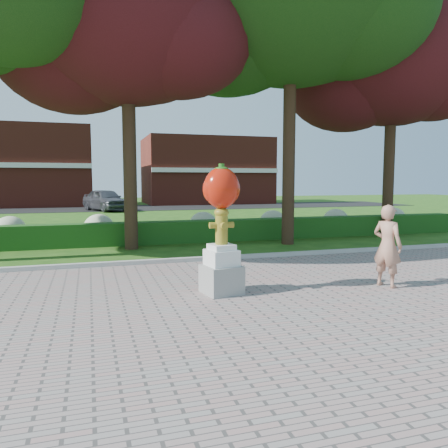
% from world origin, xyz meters
% --- Properties ---
extents(ground, '(100.00, 100.00, 0.00)m').
position_xyz_m(ground, '(0.00, 0.00, 0.00)').
color(ground, '#1F4B12').
rests_on(ground, ground).
extents(walkway, '(40.00, 14.00, 0.04)m').
position_xyz_m(walkway, '(0.00, -4.00, 0.02)').
color(walkway, gray).
rests_on(walkway, ground).
extents(curb, '(40.00, 0.18, 0.15)m').
position_xyz_m(curb, '(0.00, 3.00, 0.07)').
color(curb, '#ADADA5').
rests_on(curb, ground).
extents(lawn_hedge, '(24.00, 0.70, 0.80)m').
position_xyz_m(lawn_hedge, '(0.00, 7.00, 0.40)').
color(lawn_hedge, '#1B4914').
rests_on(lawn_hedge, ground).
extents(hydrangea_row, '(20.10, 1.10, 0.99)m').
position_xyz_m(hydrangea_row, '(0.57, 8.00, 0.55)').
color(hydrangea_row, '#B0BC8F').
rests_on(hydrangea_row, ground).
extents(street, '(50.00, 8.00, 0.02)m').
position_xyz_m(street, '(0.00, 28.00, 0.01)').
color(street, black).
rests_on(street, ground).
extents(building_left, '(14.00, 8.00, 7.00)m').
position_xyz_m(building_left, '(-10.00, 34.00, 3.50)').
color(building_left, maroon).
rests_on(building_left, ground).
extents(building_right, '(12.00, 8.00, 6.40)m').
position_xyz_m(building_right, '(8.00, 34.00, 3.20)').
color(building_right, maroon).
rests_on(building_right, ground).
extents(tree_mid_left, '(8.25, 7.04, 10.69)m').
position_xyz_m(tree_mid_left, '(-2.10, 6.08, 7.30)').
color(tree_mid_left, black).
rests_on(tree_mid_left, ground).
extents(tree_far_right, '(7.88, 6.72, 10.21)m').
position_xyz_m(tree_far_right, '(8.40, 6.58, 6.97)').
color(tree_far_right, black).
rests_on(tree_far_right, ground).
extents(hydrant_sculpture, '(0.81, 0.81, 2.58)m').
position_xyz_m(hydrant_sculpture, '(-0.83, -0.54, 1.40)').
color(hydrant_sculpture, gray).
rests_on(hydrant_sculpture, walkway).
extents(woman, '(0.64, 0.75, 1.75)m').
position_xyz_m(woman, '(2.68, -1.05, 0.91)').
color(woman, '#AE7A63').
rests_on(woman, walkway).
extents(parked_car, '(3.67, 5.20, 1.64)m').
position_xyz_m(parked_car, '(-2.14, 25.00, 0.84)').
color(parked_car, '#42434A').
rests_on(parked_car, street).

